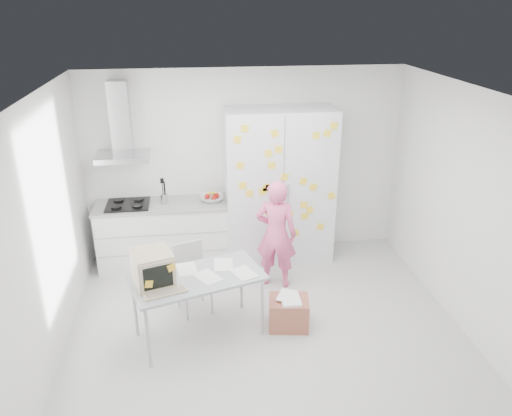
{
  "coord_description": "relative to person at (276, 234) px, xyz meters",
  "views": [
    {
      "loc": [
        -0.75,
        -4.8,
        3.54
      ],
      "look_at": [
        -0.01,
        0.72,
        1.19
      ],
      "focal_mm": 35.0,
      "sensor_mm": 36.0,
      "label": 1
    }
  ],
  "objects": [
    {
      "name": "counter_run",
      "position": [
        -1.48,
        0.79,
        -0.26
      ],
      "size": [
        1.84,
        0.63,
        1.28
      ],
      "color": "white",
      "rests_on": "ground"
    },
    {
      "name": "ceiling",
      "position": [
        -0.28,
        -0.91,
        1.96
      ],
      "size": [
        4.5,
        4.0,
        0.02
      ],
      "primitive_type": "cube",
      "color": "white",
      "rests_on": "walls"
    },
    {
      "name": "desk",
      "position": [
        -1.32,
        -1.03,
        0.12
      ],
      "size": [
        1.56,
        1.1,
        1.13
      ],
      "rotation": [
        0.0,
        0.0,
        0.31
      ],
      "color": "#9BA1A5",
      "rests_on": "ground"
    },
    {
      "name": "range_hood",
      "position": [
        -1.93,
        0.93,
        1.22
      ],
      "size": [
        0.7,
        0.48,
        1.01
      ],
      "color": "silver",
      "rests_on": "walls"
    },
    {
      "name": "person",
      "position": [
        0.0,
        0.0,
        0.0
      ],
      "size": [
        0.62,
        0.51,
        1.47
      ],
      "primitive_type": "imported",
      "rotation": [
        0.0,
        0.0,
        2.79
      ],
      "color": "#F45E95",
      "rests_on": "ground"
    },
    {
      "name": "walls",
      "position": [
        -0.28,
        -0.19,
        0.61
      ],
      "size": [
        4.52,
        4.01,
        2.7
      ],
      "color": "white",
      "rests_on": "ground"
    },
    {
      "name": "cardboard_box",
      "position": [
        -0.01,
        -0.95,
        -0.55
      ],
      "size": [
        0.5,
        0.42,
        0.39
      ],
      "rotation": [
        0.0,
        0.0,
        -0.15
      ],
      "color": "#A96149",
      "rests_on": "ground"
    },
    {
      "name": "tall_cabinet",
      "position": [
        0.17,
        0.77,
        0.37
      ],
      "size": [
        1.5,
        0.68,
        2.2
      ],
      "color": "silver",
      "rests_on": "ground"
    },
    {
      "name": "chair",
      "position": [
        -1.1,
        -0.42,
        -0.25
      ],
      "size": [
        0.49,
        0.49,
        0.86
      ],
      "rotation": [
        0.0,
        0.0,
        0.33
      ],
      "color": "#BABAB7",
      "rests_on": "ground"
    },
    {
      "name": "floor",
      "position": [
        -0.28,
        -0.91,
        -0.75
      ],
      "size": [
        4.5,
        4.0,
        0.02
      ],
      "primitive_type": "cube",
      "color": "silver",
      "rests_on": "ground"
    }
  ]
}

